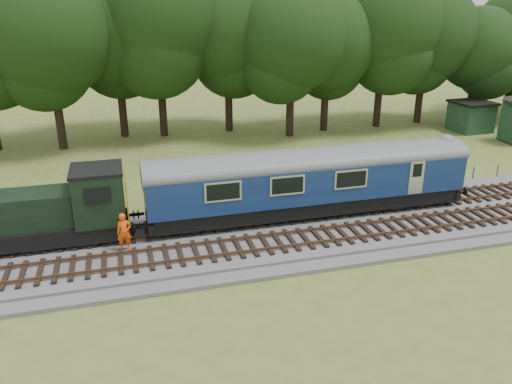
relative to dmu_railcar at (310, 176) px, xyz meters
name	(u,v)px	position (x,y,z in m)	size (l,w,h in m)	color
ground	(306,231)	(-0.65, -1.40, -2.61)	(120.00, 120.00, 0.00)	#536324
ballast	(306,228)	(-0.65, -1.40, -2.43)	(70.00, 7.00, 0.35)	#4C4C4F
track_north	(298,214)	(-0.65, 0.00, -2.19)	(67.20, 2.40, 0.21)	black
track_south	(318,237)	(-0.65, -3.00, -2.19)	(67.20, 2.40, 0.21)	black
fence	(281,201)	(-0.65, 3.10, -2.61)	(64.00, 0.12, 1.00)	#6B6054
tree_line	(223,134)	(-0.65, 20.60, -2.61)	(70.00, 8.00, 18.00)	black
dmu_railcar	(310,176)	(0.00, 0.00, 0.00)	(18.05, 2.86, 3.88)	black
shunter_loco	(43,214)	(-13.93, 0.00, -0.63)	(8.92, 2.60, 3.38)	black
worker	(124,232)	(-10.17, -1.75, -1.30)	(0.70, 0.46, 1.91)	#FA530D
shed	(471,116)	(22.41, 15.39, -1.17)	(3.62, 3.62, 2.84)	#193720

